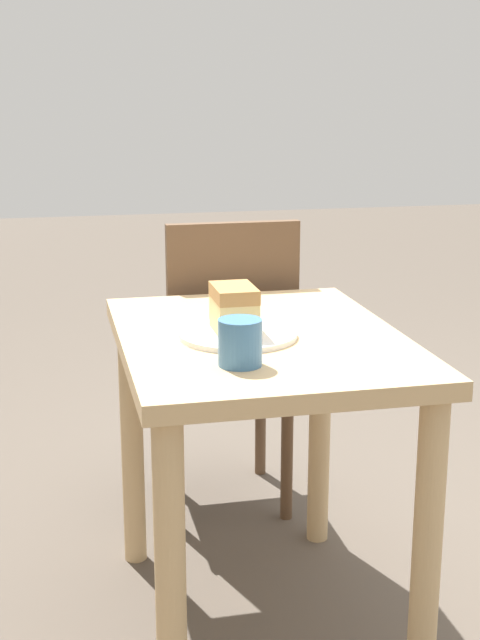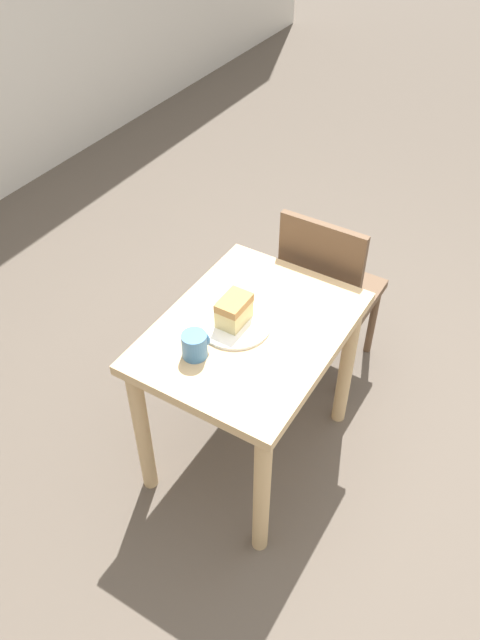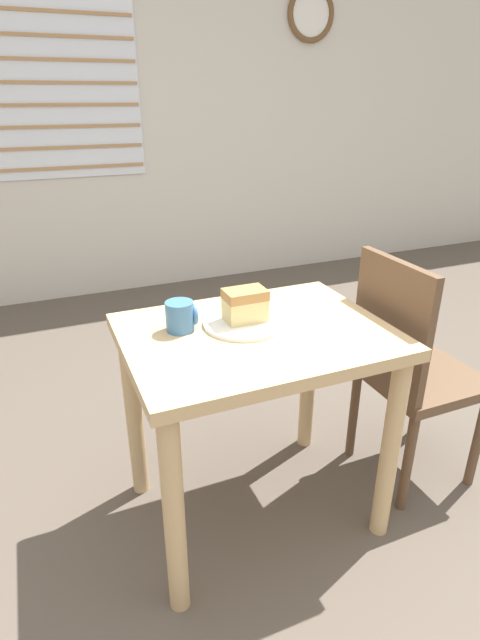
{
  "view_description": "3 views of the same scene",
  "coord_description": "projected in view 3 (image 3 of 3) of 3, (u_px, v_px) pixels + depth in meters",
  "views": [
    {
      "loc": [
        -2.0,
        0.99,
        1.26
      ],
      "look_at": [
        -0.16,
        0.58,
        0.76
      ],
      "focal_mm": 50.0,
      "sensor_mm": 36.0,
      "label": 1
    },
    {
      "loc": [
        -1.55,
        -0.27,
        2.26
      ],
      "look_at": [
        -0.15,
        0.57,
        0.75
      ],
      "focal_mm": 35.0,
      "sensor_mm": 36.0,
      "label": 2
    },
    {
      "loc": [
        -0.73,
        -0.73,
        1.39
      ],
      "look_at": [
        -0.18,
        0.57,
        0.75
      ],
      "focal_mm": 28.0,
      "sensor_mm": 36.0,
      "label": 3
    }
  ],
  "objects": [
    {
      "name": "dining_table_near",
      "position": [
        256.0,
        369.0,
        1.6
      ],
      "size": [
        0.82,
        0.62,
        0.73
      ],
      "color": "tan",
      "rests_on": "ground_plane"
    },
    {
      "name": "wall_back",
      "position": [
        125.0,
        93.0,
        3.41
      ],
      "size": [
        10.0,
        0.1,
        2.8
      ],
      "color": "beige",
      "rests_on": "ground_plane"
    },
    {
      "name": "cake_slice",
      "position": [
        245.0,
        305.0,
        1.56
      ],
      "size": [
        0.13,
        0.09,
        0.1
      ],
      "color": "#E0C67F",
      "rests_on": "plate"
    },
    {
      "name": "chair_near_window",
      "position": [
        409.0,
        367.0,
        1.82
      ],
      "size": [
        0.39,
        0.39,
        0.9
      ],
      "rotation": [
        0.0,
        0.0,
        1.57
      ],
      "color": "brown",
      "rests_on": "ground_plane"
    },
    {
      "name": "coffee_mug",
      "position": [
        181.0,
        316.0,
        1.53
      ],
      "size": [
        0.1,
        0.09,
        0.09
      ],
      "color": "teal",
      "rests_on": "dining_table_near"
    },
    {
      "name": "ground_plane",
      "position": [
        375.0,
        620.0,
        1.45
      ],
      "size": [
        14.0,
        14.0,
        0.0
      ],
      "primitive_type": "plane",
      "color": "brown"
    },
    {
      "name": "plate",
      "position": [
        244.0,
        323.0,
        1.58
      ],
      "size": [
        0.26,
        0.26,
        0.01
      ],
      "color": "white",
      "rests_on": "dining_table_near"
    }
  ]
}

